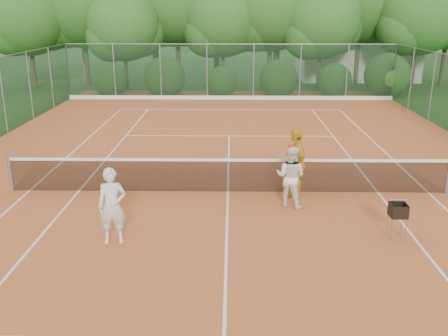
# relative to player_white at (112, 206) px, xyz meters

# --- Properties ---
(ground) EXTENTS (120.00, 120.00, 0.00)m
(ground) POSITION_rel_player_white_xyz_m (2.41, 3.08, -0.85)
(ground) COLOR #224A1A
(ground) RESTS_ON ground
(clay_court) EXTENTS (18.00, 36.00, 0.02)m
(clay_court) POSITION_rel_player_white_xyz_m (2.41, 3.08, -0.84)
(clay_court) COLOR #C05F2C
(clay_court) RESTS_ON ground
(club_building) EXTENTS (8.00, 5.00, 3.00)m
(club_building) POSITION_rel_player_white_xyz_m (11.41, 27.08, 0.65)
(club_building) COLOR beige
(club_building) RESTS_ON ground
(tennis_net) EXTENTS (11.97, 0.10, 1.10)m
(tennis_net) POSITION_rel_player_white_xyz_m (2.41, 3.08, -0.31)
(tennis_net) COLOR gray
(tennis_net) RESTS_ON clay_court
(player_white) EXTENTS (0.65, 0.48, 1.65)m
(player_white) POSITION_rel_player_white_xyz_m (0.00, 0.00, 0.00)
(player_white) COLOR silver
(player_white) RESTS_ON clay_court
(player_center_grp) EXTENTS (0.95, 0.87, 1.61)m
(player_center_grp) POSITION_rel_player_white_xyz_m (3.99, 2.13, -0.03)
(player_center_grp) COLOR white
(player_center_grp) RESTS_ON clay_court
(player_yellow) EXTENTS (0.71, 1.15, 1.83)m
(player_yellow) POSITION_rel_player_white_xyz_m (4.21, 2.94, 0.09)
(player_yellow) COLOR gold
(player_yellow) RESTS_ON clay_court
(ball_hopper) EXTENTS (0.34, 0.34, 0.79)m
(ball_hopper) POSITION_rel_player_white_xyz_m (6.12, 0.31, -0.20)
(ball_hopper) COLOR gray
(ball_hopper) RESTS_ON clay_court
(stray_ball_a) EXTENTS (0.07, 0.07, 0.07)m
(stray_ball_a) POSITION_rel_player_white_xyz_m (-1.26, 11.94, -0.79)
(stray_ball_a) COLOR #C3D231
(stray_ball_a) RESTS_ON clay_court
(stray_ball_b) EXTENTS (0.07, 0.07, 0.07)m
(stray_ball_b) POSITION_rel_player_white_xyz_m (0.39, 13.63, -0.79)
(stray_ball_b) COLOR #CDE836
(stray_ball_b) RESTS_ON clay_court
(stray_ball_c) EXTENTS (0.07, 0.07, 0.07)m
(stray_ball_c) POSITION_rel_player_white_xyz_m (3.55, 12.27, -0.79)
(stray_ball_c) COLOR #A8C72E
(stray_ball_c) RESTS_ON clay_court
(court_markings) EXTENTS (11.03, 23.83, 0.01)m
(court_markings) POSITION_rel_player_white_xyz_m (2.41, 3.08, -0.82)
(court_markings) COLOR white
(court_markings) RESTS_ON clay_court
(fence_back) EXTENTS (18.07, 0.07, 3.00)m
(fence_back) POSITION_rel_player_white_xyz_m (2.41, 18.08, 0.67)
(fence_back) COLOR #19381E
(fence_back) RESTS_ON clay_court
(tropical_treeline) EXTENTS (32.10, 8.49, 15.03)m
(tropical_treeline) POSITION_rel_player_white_xyz_m (3.85, 23.30, 4.27)
(tropical_treeline) COLOR brown
(tropical_treeline) RESTS_ON ground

